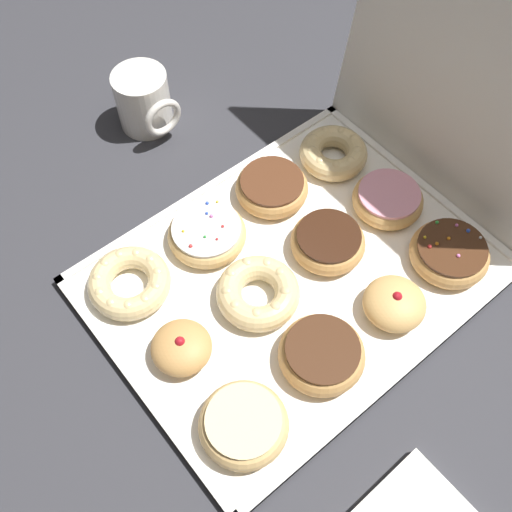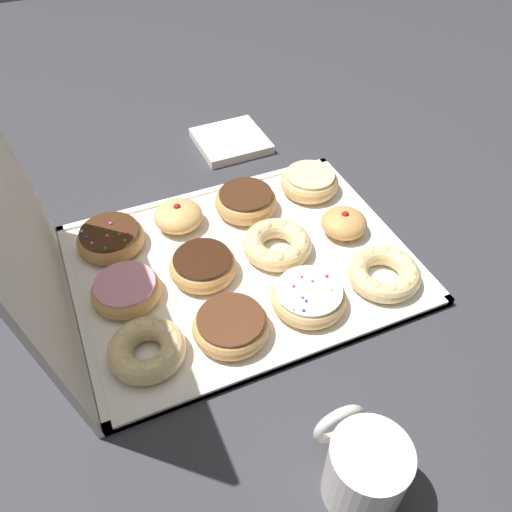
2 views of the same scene
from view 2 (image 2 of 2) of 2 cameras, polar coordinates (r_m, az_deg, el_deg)
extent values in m
plane|color=#333338|center=(0.87, -1.63, -1.21)|extent=(3.00, 3.00, 0.00)
cube|color=white|center=(0.86, -1.63, -0.98)|extent=(0.42, 0.55, 0.01)
cube|color=white|center=(0.96, 13.33, 3.70)|extent=(0.42, 0.01, 0.01)
cube|color=white|center=(0.84, -19.03, -6.06)|extent=(0.42, 0.01, 0.01)
cube|color=white|center=(0.74, 4.45, -11.30)|extent=(0.01, 0.55, 0.01)
cube|color=white|center=(1.01, -6.08, 6.84)|extent=(0.01, 0.55, 0.01)
torus|color=#EACC8C|center=(0.84, 14.07, -1.91)|extent=(0.12, 0.12, 0.03)
sphere|color=#EACC8C|center=(0.86, 12.64, 0.38)|extent=(0.02, 0.02, 0.02)
sphere|color=#EACC8C|center=(0.85, 11.59, -0.35)|extent=(0.02, 0.02, 0.02)
sphere|color=#EACC8C|center=(0.83, 11.33, -1.46)|extent=(0.02, 0.02, 0.02)
sphere|color=#EACC8C|center=(0.82, 11.98, -2.63)|extent=(0.02, 0.02, 0.02)
sphere|color=#EACC8C|center=(0.81, 13.38, -3.45)|extent=(0.02, 0.02, 0.02)
sphere|color=#EACC8C|center=(0.81, 15.04, -3.63)|extent=(0.02, 0.02, 0.02)
sphere|color=#EACC8C|center=(0.82, 16.39, -3.11)|extent=(0.02, 0.02, 0.02)
sphere|color=#EACC8C|center=(0.84, 16.99, -2.10)|extent=(0.02, 0.02, 0.02)
sphere|color=#EACC8C|center=(0.86, 16.69, -0.93)|extent=(0.02, 0.02, 0.02)
sphere|color=#EACC8C|center=(0.87, 15.63, 0.03)|extent=(0.02, 0.02, 0.02)
sphere|color=#EACC8C|center=(0.87, 14.14, 0.51)|extent=(0.02, 0.02, 0.02)
ellipsoid|color=tan|center=(0.91, 9.81, 3.65)|extent=(0.08, 0.08, 0.04)
sphere|color=#B21923|center=(0.90, 9.95, 4.53)|extent=(0.01, 0.01, 0.01)
torus|color=#E5B770|center=(1.00, 6.00, 8.16)|extent=(0.11, 0.11, 0.04)
cylinder|color=beige|center=(0.99, 6.08, 8.98)|extent=(0.09, 0.09, 0.01)
torus|color=#E5B770|center=(0.79, 5.87, -4.64)|extent=(0.12, 0.12, 0.03)
cylinder|color=white|center=(0.78, 5.95, -3.90)|extent=(0.10, 0.10, 0.01)
sphere|color=blue|center=(0.76, 5.61, -5.02)|extent=(0.00, 0.00, 0.00)
sphere|color=red|center=(0.79, 5.13, -2.33)|extent=(0.00, 0.00, 0.00)
sphere|color=pink|center=(0.76, 5.17, -4.63)|extent=(0.01, 0.01, 0.01)
sphere|color=green|center=(0.79, 6.32, -2.79)|extent=(0.00, 0.00, 0.00)
sphere|color=yellow|center=(0.75, 4.17, -6.00)|extent=(0.00, 0.00, 0.00)
sphere|color=yellow|center=(0.78, 8.47, -3.77)|extent=(0.00, 0.00, 0.00)
sphere|color=red|center=(0.78, 4.23, -3.38)|extent=(0.00, 0.00, 0.00)
sphere|color=red|center=(0.80, 7.92, -2.25)|extent=(0.01, 0.01, 0.01)
sphere|color=blue|center=(0.75, 5.33, -6.09)|extent=(0.01, 0.01, 0.01)
torus|color=#EACC8C|center=(0.86, 2.43, 1.19)|extent=(0.12, 0.12, 0.04)
sphere|color=#EACC8C|center=(0.88, 1.33, 3.34)|extent=(0.02, 0.02, 0.02)
sphere|color=#EACC8C|center=(0.87, 0.01, 2.50)|extent=(0.02, 0.02, 0.02)
sphere|color=#EACC8C|center=(0.85, -0.21, 1.23)|extent=(0.02, 0.02, 0.02)
sphere|color=#EACC8C|center=(0.83, 0.84, 0.12)|extent=(0.02, 0.02, 0.02)
sphere|color=#EACC8C|center=(0.83, 2.71, -0.27)|extent=(0.02, 0.02, 0.02)
sphere|color=#EACC8C|center=(0.84, 4.44, 0.27)|extent=(0.02, 0.02, 0.02)
sphere|color=#EACC8C|center=(0.86, 5.18, 1.45)|extent=(0.02, 0.02, 0.02)
sphere|color=#EACC8C|center=(0.88, 4.65, 2.68)|extent=(0.02, 0.02, 0.02)
sphere|color=#EACC8C|center=(0.89, 3.13, 3.41)|extent=(0.02, 0.02, 0.02)
torus|color=tan|center=(0.95, -1.14, 6.04)|extent=(0.12, 0.12, 0.04)
cylinder|color=#472816|center=(0.94, -1.16, 6.91)|extent=(0.10, 0.10, 0.01)
torus|color=tan|center=(0.75, -2.82, -7.86)|extent=(0.11, 0.11, 0.03)
cylinder|color=#59331E|center=(0.74, -2.87, -7.09)|extent=(0.10, 0.10, 0.01)
torus|color=tan|center=(0.83, -5.95, -1.16)|extent=(0.11, 0.11, 0.04)
cylinder|color=#381E11|center=(0.82, -6.04, -0.32)|extent=(0.09, 0.09, 0.01)
ellipsoid|color=tan|center=(0.92, -8.67, 4.44)|extent=(0.09, 0.09, 0.04)
sphere|color=#B21923|center=(0.91, -8.81, 5.40)|extent=(0.01, 0.01, 0.01)
torus|color=#EACC8C|center=(0.74, -12.12, -10.21)|extent=(0.11, 0.11, 0.04)
sphere|color=#EACC8C|center=(0.76, -12.95, -7.61)|extent=(0.02, 0.02, 0.02)
sphere|color=#EACC8C|center=(0.75, -14.56, -8.63)|extent=(0.02, 0.02, 0.02)
sphere|color=#EACC8C|center=(0.74, -15.14, -10.20)|extent=(0.02, 0.02, 0.02)
sphere|color=#EACC8C|center=(0.72, -14.37, -11.63)|extent=(0.02, 0.02, 0.02)
sphere|color=#EACC8C|center=(0.71, -12.52, -12.21)|extent=(0.02, 0.02, 0.02)
sphere|color=#EACC8C|center=(0.71, -10.52, -11.61)|extent=(0.02, 0.02, 0.02)
sphere|color=#EACC8C|center=(0.72, -9.38, -10.14)|extent=(0.02, 0.02, 0.02)
sphere|color=#EACC8C|center=(0.74, -9.61, -8.55)|extent=(0.02, 0.02, 0.02)
sphere|color=#EACC8C|center=(0.75, -11.02, -7.57)|extent=(0.02, 0.02, 0.02)
torus|color=tan|center=(0.82, -14.27, -3.81)|extent=(0.11, 0.11, 0.03)
cylinder|color=pink|center=(0.81, -14.46, -3.10)|extent=(0.10, 0.10, 0.01)
torus|color=tan|center=(0.91, -15.90, 1.85)|extent=(0.12, 0.12, 0.03)
cylinder|color=#472816|center=(0.90, -16.11, 2.61)|extent=(0.10, 0.10, 0.01)
sphere|color=orange|center=(0.89, -16.31, 2.20)|extent=(0.01, 0.01, 0.01)
sphere|color=green|center=(0.86, -16.47, 0.82)|extent=(0.01, 0.01, 0.01)
sphere|color=red|center=(0.88, -14.24, 2.44)|extent=(0.01, 0.01, 0.01)
sphere|color=white|center=(0.91, -18.88, 2.65)|extent=(0.00, 0.00, 0.00)
sphere|color=pink|center=(0.91, -15.94, 3.51)|extent=(0.01, 0.01, 0.01)
sphere|color=pink|center=(0.88, -17.87, 1.39)|extent=(0.00, 0.00, 0.00)
sphere|color=orange|center=(0.88, -15.03, 2.36)|extent=(0.01, 0.01, 0.01)
sphere|color=blue|center=(0.89, -18.40, 1.98)|extent=(0.01, 0.01, 0.01)
sphere|color=yellow|center=(0.87, -14.44, 1.72)|extent=(0.00, 0.00, 0.00)
cylinder|color=white|center=(0.63, 12.14, -22.59)|extent=(0.09, 0.09, 0.10)
cylinder|color=black|center=(0.59, 12.84, -20.90)|extent=(0.08, 0.08, 0.01)
torus|color=white|center=(0.64, 9.29, -18.09)|extent=(0.01, 0.07, 0.07)
cube|color=white|center=(1.16, -2.82, 12.73)|extent=(0.15, 0.15, 0.02)
camera|label=1|loc=(1.03, 13.47, 51.90)|focal=41.99mm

